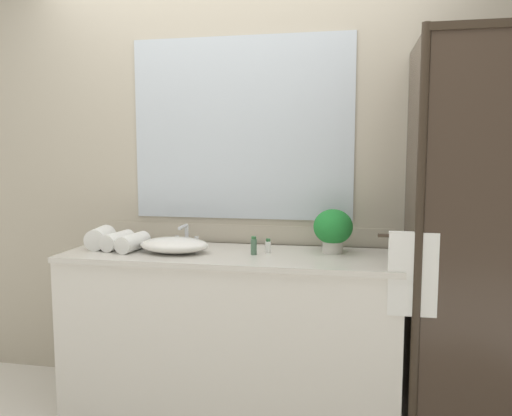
{
  "coord_description": "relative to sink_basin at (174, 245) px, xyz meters",
  "views": [
    {
      "loc": [
        0.64,
        -2.56,
        1.44
      ],
      "look_at": [
        0.15,
        0.0,
        1.15
      ],
      "focal_mm": 34.63,
      "sensor_mm": 36.0,
      "label": 1
    }
  ],
  "objects": [
    {
      "name": "faucet",
      "position": [
        0.0,
        0.2,
        0.0
      ],
      "size": [
        0.17,
        0.14,
        0.13
      ],
      "color": "silver",
      "rests_on": "vanity_cabinet"
    },
    {
      "name": "wall_back_with_mirror",
      "position": [
        0.3,
        0.39,
        0.37
      ],
      "size": [
        4.4,
        0.06,
        2.6
      ],
      "color": "#B2A893",
      "rests_on": "ground_plane"
    },
    {
      "name": "amenity_bottle_body_wash",
      "position": [
        0.5,
        0.09,
        -0.01
      ],
      "size": [
        0.03,
        0.03,
        0.08
      ],
      "color": "white",
      "rests_on": "vanity_cabinet"
    },
    {
      "name": "rolled_towel_far_edge",
      "position": [
        -0.24,
        0.01,
        0.01
      ],
      "size": [
        0.12,
        0.24,
        0.09
      ],
      "primitive_type": "cylinder",
      "rotation": [
        1.57,
        0.0,
        -0.1
      ],
      "color": "white",
      "rests_on": "vanity_cabinet"
    },
    {
      "name": "rolled_towel_middle",
      "position": [
        -0.35,
        0.04,
        0.01
      ],
      "size": [
        0.12,
        0.24,
        0.1
      ],
      "primitive_type": "cylinder",
      "rotation": [
        1.57,
        0.0,
        -0.11
      ],
      "color": "white",
      "rests_on": "vanity_cabinet"
    },
    {
      "name": "amenity_bottle_conditioner",
      "position": [
        0.44,
        0.03,
        0.0
      ],
      "size": [
        0.03,
        0.03,
        0.1
      ],
      "color": "#4C7056",
      "rests_on": "vanity_cabinet"
    },
    {
      "name": "ground_plane",
      "position": [
        0.3,
        0.04,
        -0.94
      ],
      "size": [
        8.0,
        8.0,
        0.0
      ],
      "primitive_type": "plane",
      "color": "silver"
    },
    {
      "name": "vanity_cabinet",
      "position": [
        0.3,
        0.05,
        -0.49
      ],
      "size": [
        1.8,
        0.58,
        0.9
      ],
      "color": "silver",
      "rests_on": "ground_plane"
    },
    {
      "name": "rolled_towel_near_edge",
      "position": [
        -0.46,
        0.05,
        0.02
      ],
      "size": [
        0.15,
        0.23,
        0.12
      ],
      "primitive_type": "cylinder",
      "rotation": [
        1.57,
        0.0,
        0.16
      ],
      "color": "white",
      "rests_on": "vanity_cabinet"
    },
    {
      "name": "potted_plant",
      "position": [
        0.85,
        0.16,
        0.09
      ],
      "size": [
        0.21,
        0.21,
        0.24
      ],
      "color": "beige",
      "rests_on": "vanity_cabinet"
    },
    {
      "name": "sink_basin",
      "position": [
        0.0,
        0.0,
        0.0
      ],
      "size": [
        0.38,
        0.26,
        0.08
      ],
      "primitive_type": "ellipsoid",
      "color": "white",
      "rests_on": "vanity_cabinet"
    },
    {
      "name": "shower_enclosure",
      "position": [
        1.57,
        -0.14,
        0.08
      ],
      "size": [
        1.2,
        0.59,
        2.0
      ],
      "color": "#2D2319",
      "rests_on": "ground_plane"
    }
  ]
}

